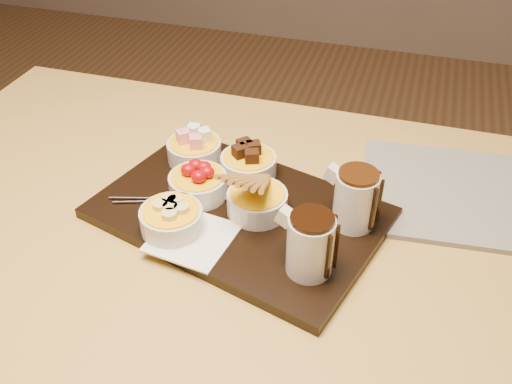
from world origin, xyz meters
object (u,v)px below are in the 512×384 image
(bowl_strawberries, at_px, (198,185))
(newspaper, at_px, (462,194))
(pitcher_dark_chocolate, at_px, (310,246))
(serving_board, at_px, (239,213))
(pitcher_milk_chocolate, at_px, (355,200))
(dining_table, at_px, (204,249))

(bowl_strawberries, height_order, newspaper, bowl_strawberries)
(bowl_strawberries, xyz_separation_m, pitcher_dark_chocolate, (0.22, -0.12, 0.03))
(bowl_strawberries, bearing_deg, newspaper, 18.96)
(bowl_strawberries, xyz_separation_m, newspaper, (0.44, 0.15, -0.03))
(serving_board, xyz_separation_m, bowl_strawberries, (-0.08, 0.02, 0.03))
(pitcher_dark_chocolate, distance_m, pitcher_milk_chocolate, 0.13)
(pitcher_dark_chocolate, height_order, pitcher_milk_chocolate, same)
(serving_board, distance_m, pitcher_milk_chocolate, 0.20)
(dining_table, relative_size, serving_board, 2.61)
(serving_board, xyz_separation_m, pitcher_dark_chocolate, (0.14, -0.10, 0.06))
(dining_table, bearing_deg, pitcher_dark_chocolate, -26.66)
(serving_board, xyz_separation_m, newspaper, (0.36, 0.17, -0.00))
(pitcher_dark_chocolate, relative_size, pitcher_milk_chocolate, 1.00)
(pitcher_milk_chocolate, relative_size, newspaper, 0.27)
(serving_board, bearing_deg, pitcher_milk_chocolate, 21.80)
(dining_table, xyz_separation_m, pitcher_dark_chocolate, (0.21, -0.11, 0.16))
(pitcher_dark_chocolate, xyz_separation_m, pitcher_milk_chocolate, (0.05, 0.12, 0.00))
(newspaper, bearing_deg, serving_board, -160.00)
(pitcher_milk_chocolate, bearing_deg, bowl_strawberries, -163.61)
(pitcher_dark_chocolate, bearing_deg, serving_board, 160.02)
(serving_board, bearing_deg, pitcher_dark_chocolate, -19.98)
(serving_board, relative_size, bowl_strawberries, 4.60)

